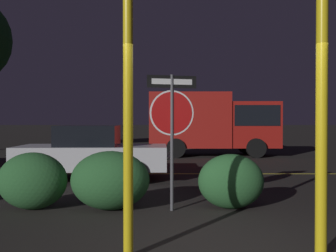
{
  "coord_description": "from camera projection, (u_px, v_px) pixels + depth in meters",
  "views": [
    {
      "loc": [
        -0.63,
        -4.7,
        1.61
      ],
      "look_at": [
        -0.6,
        3.09,
        1.49
      ],
      "focal_mm": 40.0,
      "sensor_mm": 36.0,
      "label": 1
    }
  ],
  "objects": [
    {
      "name": "hedge_bush_2",
      "position": [
        109.0,
        180.0,
        6.75
      ],
      "size": [
        1.42,
        1.08,
        1.06
      ],
      "primitive_type": "ellipsoid",
      "color": "#285B2D",
      "rests_on": "ground_plane"
    },
    {
      "name": "yellow_pole_left",
      "position": [
        127.0,
        115.0,
        4.37
      ],
      "size": [
        0.12,
        0.12,
        3.34
      ],
      "primitive_type": "cylinder",
      "color": "yellow",
      "rests_on": "ground_plane"
    },
    {
      "name": "passing_car_2",
      "position": [
        90.0,
        153.0,
        10.16
      ],
      "size": [
        4.13,
        1.87,
        1.47
      ],
      "rotation": [
        0.0,
        0.0,
        -1.55
      ],
      "color": "silver",
      "rests_on": "ground_plane"
    },
    {
      "name": "ground_plane",
      "position": [
        216.0,
        248.0,
        4.72
      ],
      "size": [
        260.0,
        260.0,
        0.0
      ],
      "primitive_type": "plane",
      "color": "black"
    },
    {
      "name": "yellow_pole_right",
      "position": [
        320.0,
        125.0,
        4.34
      ],
      "size": [
        0.13,
        0.13,
        3.1
      ],
      "primitive_type": "cylinder",
      "color": "yellow",
      "rests_on": "ground_plane"
    },
    {
      "name": "hedge_bush_3",
      "position": [
        229.0,
        181.0,
        6.83
      ],
      "size": [
        1.2,
        0.76,
        1.0
      ],
      "primitive_type": "ellipsoid",
      "color": "#285B2D",
      "rests_on": "ground_plane"
    },
    {
      "name": "road_center_stripe",
      "position": [
        187.0,
        174.0,
        11.28
      ],
      "size": [
        43.4,
        0.12,
        0.01
      ],
      "primitive_type": "cube",
      "color": "gold",
      "rests_on": "ground_plane"
    },
    {
      "name": "hedge_bush_1",
      "position": [
        31.0,
        181.0,
        6.77
      ],
      "size": [
        1.25,
        0.9,
        1.03
      ],
      "primitive_type": "ellipsoid",
      "color": "#285B2D",
      "rests_on": "ground_plane"
    },
    {
      "name": "delivery_truck",
      "position": [
        213.0,
        121.0,
        17.14
      ],
      "size": [
        5.78,
        2.37,
        2.86
      ],
      "rotation": [
        0.0,
        0.0,
        -1.57
      ],
      "color": "maroon",
      "rests_on": "ground_plane"
    },
    {
      "name": "stop_sign",
      "position": [
        170.0,
        114.0,
        6.65
      ],
      "size": [
        0.88,
        0.23,
        2.42
      ],
      "rotation": [
        0.0,
        0.0,
        0.23
      ],
      "color": "#4C4C51",
      "rests_on": "ground_plane"
    }
  ]
}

